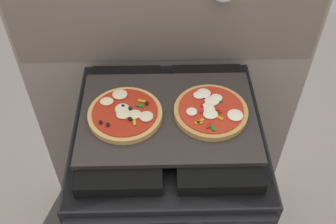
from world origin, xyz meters
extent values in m
cube|color=gray|center=(0.00, 0.34, 0.78)|extent=(1.10, 0.03, 1.55)
cube|color=black|center=(0.00, 0.00, 0.43)|extent=(0.60, 0.60, 0.86)
cube|color=black|center=(0.00, 0.00, 0.85)|extent=(0.59, 0.59, 0.01)
cube|color=black|center=(-0.14, 0.00, 0.88)|extent=(0.24, 0.51, 0.04)
cube|color=black|center=(0.14, 0.00, 0.88)|extent=(0.24, 0.51, 0.04)
cube|color=#2D2826|center=(0.00, 0.00, 0.91)|extent=(0.54, 0.38, 0.02)
cylinder|color=tan|center=(-0.13, -0.01, 0.93)|extent=(0.23, 0.23, 0.02)
cylinder|color=#AD2614|center=(-0.13, -0.01, 0.94)|extent=(0.20, 0.20, 0.00)
ellipsoid|color=beige|center=(-0.15, 0.06, 0.94)|extent=(0.05, 0.05, 0.01)
ellipsoid|color=beige|center=(-0.14, 0.00, 0.94)|extent=(0.04, 0.05, 0.01)
ellipsoid|color=beige|center=(-0.19, 0.03, 0.94)|extent=(0.04, 0.04, 0.01)
ellipsoid|color=beige|center=(-0.13, -0.02, 0.94)|extent=(0.04, 0.04, 0.01)
ellipsoid|color=beige|center=(-0.10, -0.02, 0.94)|extent=(0.04, 0.04, 0.01)
ellipsoid|color=beige|center=(-0.07, -0.03, 0.94)|extent=(0.04, 0.04, 0.01)
cube|color=gold|center=(-0.08, 0.03, 0.94)|extent=(0.03, 0.01, 0.00)
sphere|color=black|center=(-0.14, 0.01, 0.94)|extent=(0.01, 0.01, 0.01)
cube|color=#19721E|center=(-0.08, 0.01, 0.94)|extent=(0.03, 0.01, 0.00)
sphere|color=black|center=(-0.11, -0.04, 0.94)|extent=(0.01, 0.01, 0.01)
sphere|color=black|center=(-0.20, -0.05, 0.94)|extent=(0.01, 0.01, 0.01)
sphere|color=black|center=(-0.06, 0.02, 0.94)|extent=(0.01, 0.01, 0.01)
cube|color=gold|center=(-0.12, -0.03, 0.94)|extent=(0.01, 0.03, 0.00)
cube|color=gold|center=(-0.10, -0.05, 0.94)|extent=(0.01, 0.02, 0.00)
cube|color=#19721E|center=(-0.11, -0.02, 0.94)|extent=(0.03, 0.02, 0.00)
sphere|color=black|center=(-0.11, 0.00, 0.94)|extent=(0.01, 0.01, 0.01)
cube|color=gold|center=(-0.14, -0.02, 0.94)|extent=(0.03, 0.02, 0.00)
sphere|color=black|center=(-0.18, -0.06, 0.94)|extent=(0.01, 0.01, 0.01)
cylinder|color=tan|center=(0.13, 0.00, 0.93)|extent=(0.23, 0.23, 0.02)
cylinder|color=#B72D19|center=(0.13, 0.00, 0.94)|extent=(0.20, 0.20, 0.00)
ellipsoid|color=#F4EACC|center=(0.13, -0.03, 0.94)|extent=(0.05, 0.04, 0.01)
ellipsoid|color=#F4EACC|center=(0.15, 0.04, 0.94)|extent=(0.04, 0.03, 0.01)
ellipsoid|color=#F4EACC|center=(0.10, 0.06, 0.94)|extent=(0.04, 0.03, 0.01)
ellipsoid|color=#F4EACC|center=(0.20, -0.03, 0.94)|extent=(0.05, 0.05, 0.01)
ellipsoid|color=#F4EACC|center=(0.12, 0.01, 0.94)|extent=(0.03, 0.03, 0.01)
ellipsoid|color=#F4EACC|center=(0.12, -0.01, 0.94)|extent=(0.04, 0.03, 0.01)
ellipsoid|color=#F4EACC|center=(0.07, -0.02, 0.94)|extent=(0.03, 0.03, 0.01)
ellipsoid|color=#F4EACC|center=(0.11, 0.06, 0.94)|extent=(0.05, 0.04, 0.01)
ellipsoid|color=#F4EACC|center=(0.14, 0.03, 0.94)|extent=(0.05, 0.04, 0.01)
cube|color=red|center=(0.12, -0.07, 0.94)|extent=(0.02, 0.03, 0.00)
cube|color=red|center=(0.11, 0.02, 0.94)|extent=(0.02, 0.03, 0.00)
cube|color=#19721E|center=(0.16, 0.03, 0.94)|extent=(0.03, 0.01, 0.00)
cube|color=red|center=(0.15, -0.01, 0.94)|extent=(0.02, 0.02, 0.00)
cube|color=gold|center=(0.09, -0.05, 0.94)|extent=(0.02, 0.02, 0.00)
cube|color=red|center=(0.15, -0.02, 0.94)|extent=(0.03, 0.01, 0.00)
cube|color=red|center=(0.10, -0.01, 0.94)|extent=(0.02, 0.02, 0.00)
cube|color=gold|center=(0.15, -0.04, 0.94)|extent=(0.02, 0.02, 0.00)
cube|color=#19721E|center=(0.14, -0.02, 0.94)|extent=(0.02, 0.03, 0.00)
cube|color=red|center=(0.14, 0.05, 0.94)|extent=(0.02, 0.03, 0.00)
cube|color=gold|center=(0.09, -0.06, 0.94)|extent=(0.02, 0.01, 0.00)
cube|color=#19721E|center=(0.13, -0.08, 0.94)|extent=(0.02, 0.03, 0.00)
camera|label=1|loc=(-0.02, -0.83, 1.80)|focal=42.36mm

